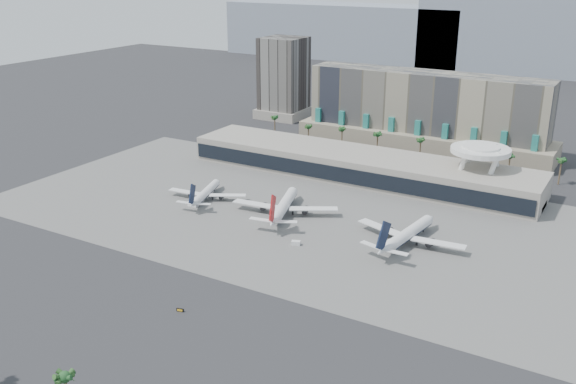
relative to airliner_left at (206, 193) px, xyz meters
The scene contains 15 objects.
ground 65.96m from the airliner_left, 46.93° to the right, with size 900.00×900.00×0.00m, color #232326.
apron_pad 45.62m from the airliner_left, ahead, with size 260.00×130.00×0.06m, color #5B5B59.
mountain_ridge 428.95m from the airliner_left, 80.20° to the left, with size 680.00×60.00×70.00m.
hotel 138.41m from the airliner_left, 66.47° to the left, with size 140.00×30.00×42.00m.
office_tower 161.11m from the airliner_left, 108.23° to the left, with size 30.00×30.00×52.00m.
terminal 76.44m from the airliner_left, 53.91° to the left, with size 170.00×32.50×14.50m.
saucer_structure 121.80m from the airliner_left, 34.17° to the left, with size 26.00×26.00×21.89m.
palm_row 110.18m from the airliner_left, 61.78° to the left, with size 157.80×2.80×13.10m.
airliner_left is the anchor object (origin of this frame).
airliner_centre 38.41m from the airliner_left, ahead, with size 42.89×44.40×15.83m.
airliner_right 92.30m from the airliner_left, ahead, with size 43.24×44.74×15.47m.
service_vehicle_a 9.51m from the airliner_left, 88.68° to the right, with size 4.33×2.12×2.12m, color white.
service_vehicle_b 61.26m from the airliner_left, 20.50° to the right, with size 3.21×1.84×1.65m, color white.
taxiway_sign 94.84m from the airliner_left, 57.55° to the right, with size 2.33×0.90×1.06m.
near_palm_b 143.05m from the airliner_left, 65.39° to the right, with size 6.00×6.00×12.79m.
Camera 1 is at (117.88, -160.40, 98.89)m, focal length 40.00 mm.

